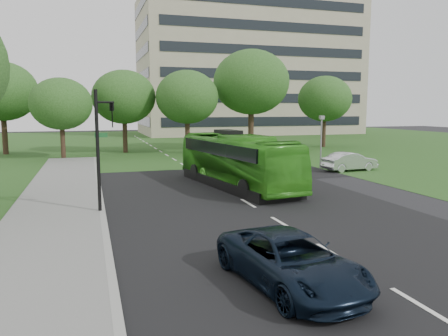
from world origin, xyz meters
name	(u,v)px	position (x,y,z in m)	size (l,w,h in m)	color
ground	(263,213)	(0.00, 0.00, 0.00)	(160.00, 160.00, 0.00)	black
street_surfaces	(169,158)	(-0.38, 22.75, 0.03)	(120.00, 120.00, 0.15)	black
office_building	(247,68)	(21.96, 61.96, 12.50)	(40.10, 20.10, 25.00)	tan
tree_park_a	(61,104)	(-9.94, 25.65, 5.17)	(5.73, 5.73, 7.62)	black
tree_park_b	(124,97)	(-3.83, 29.82, 5.95)	(6.73, 6.73, 8.82)	black
tree_park_c	(187,97)	(2.44, 27.12, 5.93)	(6.58, 6.58, 8.74)	black
tree_park_d	(251,82)	(10.24, 28.77, 7.69)	(8.59, 8.59, 11.35)	black
tree_park_e	(325,99)	(20.24, 29.74, 5.91)	(6.53, 6.53, 8.70)	black
tree_park_f	(2,91)	(-15.91, 31.75, 6.48)	(7.13, 7.13, 9.52)	black
bus	(237,161)	(1.00, 6.76, 1.60)	(2.68, 11.46, 3.19)	#38981F
sedan	(350,162)	(11.53, 10.66, 0.72)	(1.51, 4.34, 1.43)	silver
suv	(291,260)	(-2.50, -8.00, 0.71)	(2.37, 5.13, 1.43)	black
traffic_light	(101,142)	(-7.02, 2.00, 3.29)	(0.90, 0.27, 5.60)	black
camera_pole	(321,135)	(10.00, 12.43, 2.71)	(0.36, 0.32, 4.20)	gray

